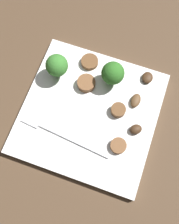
# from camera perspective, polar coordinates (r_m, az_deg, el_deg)

# --- Properties ---
(ground_plane) EXTENTS (1.40, 1.40, 0.00)m
(ground_plane) POSITION_cam_1_polar(r_m,az_deg,el_deg) (0.53, -0.00, -0.50)
(ground_plane) COLOR #4C3826
(plate) EXTENTS (0.25, 0.25, 0.01)m
(plate) POSITION_cam_1_polar(r_m,az_deg,el_deg) (0.53, -0.00, -0.25)
(plate) COLOR white
(plate) RESTS_ON ground_plane
(fork) EXTENTS (0.18, 0.03, 0.00)m
(fork) POSITION_cam_1_polar(r_m,az_deg,el_deg) (0.51, -6.63, -4.51)
(fork) COLOR silver
(fork) RESTS_ON plate
(broccoli_floret_0) EXTENTS (0.04, 0.04, 0.06)m
(broccoli_floret_0) POSITION_cam_1_polar(r_m,az_deg,el_deg) (0.51, 4.94, 8.12)
(broccoli_floret_0) COLOR #347525
(broccoli_floret_0) RESTS_ON plate
(broccoli_floret_1) EXTENTS (0.04, 0.04, 0.06)m
(broccoli_floret_1) POSITION_cam_1_polar(r_m,az_deg,el_deg) (0.52, -6.90, 9.68)
(broccoli_floret_1) COLOR #408630
(broccoli_floret_1) RESTS_ON plate
(sausage_slice_0) EXTENTS (0.04, 0.04, 0.01)m
(sausage_slice_0) POSITION_cam_1_polar(r_m,az_deg,el_deg) (0.50, 6.10, -7.09)
(sausage_slice_0) COLOR brown
(sausage_slice_0) RESTS_ON plate
(sausage_slice_1) EXTENTS (0.03, 0.03, 0.01)m
(sausage_slice_1) POSITION_cam_1_polar(r_m,az_deg,el_deg) (0.52, 6.08, 0.39)
(sausage_slice_1) COLOR brown
(sausage_slice_1) RESTS_ON plate
(sausage_slice_2) EXTENTS (0.05, 0.05, 0.01)m
(sausage_slice_2) POSITION_cam_1_polar(r_m,az_deg,el_deg) (0.56, 0.03, 10.52)
(sausage_slice_2) COLOR brown
(sausage_slice_2) RESTS_ON plate
(sausage_slice_3) EXTENTS (0.04, 0.04, 0.01)m
(sausage_slice_3) POSITION_cam_1_polar(r_m,az_deg,el_deg) (0.53, -0.69, 6.08)
(sausage_slice_3) COLOR brown
(sausage_slice_3) RESTS_ON plate
(mushroom_0) EXTENTS (0.02, 0.03, 0.01)m
(mushroom_0) POSITION_cam_1_polar(r_m,az_deg,el_deg) (0.55, 12.11, 7.10)
(mushroom_0) COLOR #422B19
(mushroom_0) RESTS_ON plate
(mushroom_1) EXTENTS (0.02, 0.03, 0.01)m
(mushroom_1) POSITION_cam_1_polar(r_m,az_deg,el_deg) (0.53, 9.70, 2.42)
(mushroom_1) COLOR brown
(mushroom_1) RESTS_ON plate
(mushroom_2) EXTENTS (0.03, 0.03, 0.01)m
(mushroom_2) POSITION_cam_1_polar(r_m,az_deg,el_deg) (0.51, 9.73, -3.62)
(mushroom_2) COLOR #422B19
(mushroom_2) RESTS_ON plate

